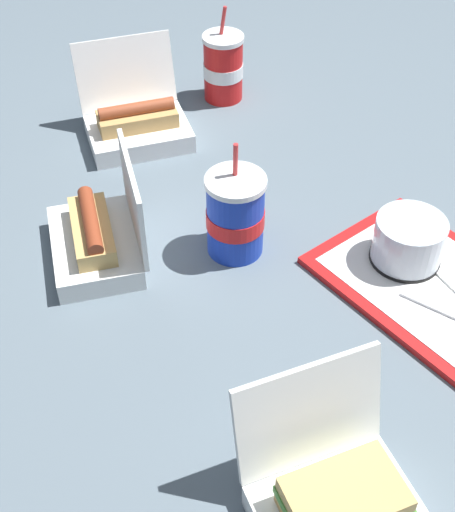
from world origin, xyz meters
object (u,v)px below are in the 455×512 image
clamshell_sandwich_left (337,502)px  clamshell_hotdog_center (99,237)px  clamshell_hotdog_right (137,122)px  soda_cup_front (223,67)px  soda_cup_left (235,215)px  plastic_fork (433,306)px  cake_container (408,242)px  food_tray (433,286)px

clamshell_sandwich_left → clamshell_hotdog_center: (0.59, -0.08, -0.00)m
clamshell_hotdog_right → soda_cup_front: bearing=-90.4°
clamshell_hotdog_center → soda_cup_left: soda_cup_left is taller
plastic_fork → soda_cup_front: soda_cup_front is taller
clamshell_sandwich_left → soda_cup_front: soda_cup_front is taller
plastic_fork → clamshell_sandwich_left: 0.40m
cake_container → plastic_fork: 0.12m
food_tray → cake_container: cake_container is taller
cake_container → soda_cup_left: size_ratio=0.57×
cake_container → clamshell_hotdog_center: bearing=43.4°
cake_container → clamshell_sandwich_left: clamshell_sandwich_left is taller
clamshell_sandwich_left → clamshell_hotdog_right: bearing=-23.0°
clamshell_hotdog_right → clamshell_sandwich_left: 0.89m
cake_container → clamshell_hotdog_right: clamshell_hotdog_right is taller
cake_container → soda_cup_front: (0.61, -0.16, 0.02)m
cake_container → plastic_fork: bearing=149.1°
cake_container → plastic_fork: cake_container is taller
food_tray → clamshell_hotdog_center: bearing=37.6°
clamshell_hotdog_center → soda_cup_left: bearing=-129.7°
plastic_fork → clamshell_hotdog_center: size_ratio=0.43×
food_tray → soda_cup_front: bearing=-14.0°
plastic_fork → clamshell_hotdog_center: clamshell_hotdog_center is taller
soda_cup_left → cake_container: bearing=-142.1°
plastic_fork → soda_cup_left: soda_cup_left is taller
clamshell_sandwich_left → plastic_fork: bearing=-73.2°
cake_container → clamshell_hotdog_center: (0.38, 0.36, -0.01)m
plastic_fork → clamshell_hotdog_right: clamshell_hotdog_right is taller
cake_container → clamshell_hotdog_center: 0.52m
clamshell_sandwich_left → soda_cup_left: soda_cup_left is taller
plastic_fork → cake_container: bearing=-42.5°
clamshell_hotdog_center → soda_cup_front: bearing=-65.6°
plastic_fork → clamshell_sandwich_left: clamshell_sandwich_left is taller
clamshell_hotdog_right → soda_cup_left: size_ratio=1.27×
food_tray → soda_cup_left: size_ratio=1.86×
plastic_fork → clamshell_sandwich_left: (-0.11, 0.38, 0.03)m
food_tray → plastic_fork: bearing=124.0°
cake_container → clamshell_sandwich_left: 0.49m
cake_container → plastic_fork: size_ratio=1.09×
clamshell_sandwich_left → soda_cup_left: (0.44, -0.26, 0.03)m
clamshell_hotdog_right → soda_cup_left: (-0.38, 0.09, 0.03)m
cake_container → soda_cup_front: size_ratio=0.57×
food_tray → clamshell_sandwich_left: bearing=108.8°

